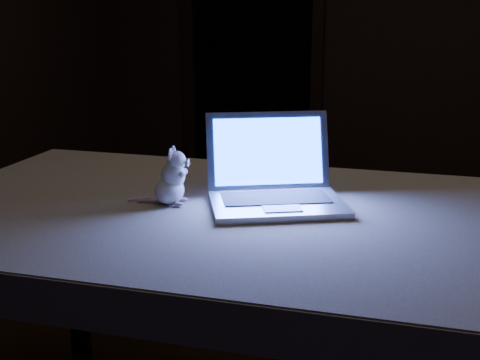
% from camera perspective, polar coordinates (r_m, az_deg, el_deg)
% --- Properties ---
extents(back_wall, '(4.50, 0.04, 2.60)m').
position_cam_1_polar(back_wall, '(4.55, 14.87, 14.01)').
color(back_wall, black).
rests_on(back_wall, ground).
extents(doorway, '(1.06, 0.36, 2.13)m').
position_cam_1_polar(doorway, '(4.76, 1.09, 11.70)').
color(doorway, black).
rests_on(doorway, back_wall).
extents(table, '(1.56, 1.04, 0.81)m').
position_cam_1_polar(table, '(1.94, -2.86, -14.14)').
color(table, black).
rests_on(table, floor).
extents(tablecloth, '(1.81, 1.39, 0.10)m').
position_cam_1_polar(tablecloth, '(1.81, -5.07, -3.82)').
color(tablecloth, '#BEB5A0').
rests_on(tablecloth, table).
extents(laptop, '(0.46, 0.44, 0.25)m').
position_cam_1_polar(laptop, '(1.73, 3.40, 1.39)').
color(laptop, '#A3A3A8').
rests_on(laptop, tablecloth).
extents(plush_mouse, '(0.13, 0.13, 0.16)m').
position_cam_1_polar(plush_mouse, '(1.78, -6.32, 0.35)').
color(plush_mouse, white).
rests_on(plush_mouse, tablecloth).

